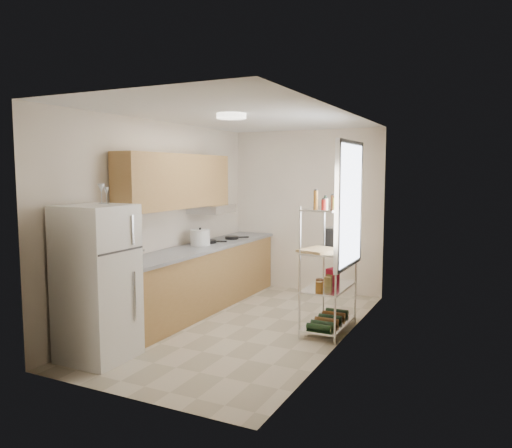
# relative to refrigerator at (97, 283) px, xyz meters

# --- Properties ---
(room) EXTENTS (2.52, 4.42, 2.62)m
(room) POSITION_rel_refrigerator_xyz_m (0.87, 1.60, 0.50)
(room) COLOR beige
(room) RESTS_ON ground
(counter_run) EXTENTS (0.63, 3.51, 0.90)m
(counter_run) POSITION_rel_refrigerator_xyz_m (-0.05, 2.04, -0.35)
(counter_run) COLOR #A87D47
(counter_run) RESTS_ON ground
(upper_cabinets) EXTENTS (0.33, 2.20, 0.72)m
(upper_cabinets) POSITION_rel_refrigerator_xyz_m (-0.18, 1.70, 1.01)
(upper_cabinets) COLOR #A87D47
(upper_cabinets) RESTS_ON room
(range_hood) EXTENTS (0.50, 0.60, 0.12)m
(range_hood) POSITION_rel_refrigerator_xyz_m (-0.13, 2.50, 0.59)
(range_hood) COLOR #B7BABC
(range_hood) RESTS_ON room
(window) EXTENTS (0.06, 1.00, 1.46)m
(window) POSITION_rel_refrigerator_xyz_m (2.10, 1.95, 0.75)
(window) COLOR white
(window) RESTS_ON room
(bakers_rack) EXTENTS (0.45, 0.90, 1.73)m
(bakers_rack) POSITION_rel_refrigerator_xyz_m (1.88, 1.90, 0.31)
(bakers_rack) COLOR silver
(bakers_rack) RESTS_ON ground
(ceiling_dome) EXTENTS (0.34, 0.34, 0.05)m
(ceiling_dome) POSITION_rel_refrigerator_xyz_m (0.87, 1.30, 1.77)
(ceiling_dome) COLOR white
(ceiling_dome) RESTS_ON room
(refrigerator) EXTENTS (0.66, 0.66, 1.60)m
(refrigerator) POSITION_rel_refrigerator_xyz_m (0.00, 0.00, 0.00)
(refrigerator) COLOR white
(refrigerator) RESTS_ON ground
(wine_glass_a) EXTENTS (0.08, 0.08, 0.21)m
(wine_glass_a) POSITION_rel_refrigerator_xyz_m (-0.04, 0.15, 0.91)
(wine_glass_a) COLOR silver
(wine_glass_a) RESTS_ON refrigerator
(wine_glass_b) EXTENTS (0.06, 0.06, 0.18)m
(wine_glass_b) POSITION_rel_refrigerator_xyz_m (0.03, 0.14, 0.89)
(wine_glass_b) COLOR silver
(wine_glass_b) RESTS_ON refrigerator
(rice_cooker) EXTENTS (0.27, 0.27, 0.22)m
(rice_cooker) POSITION_rel_refrigerator_xyz_m (-0.09, 2.12, 0.21)
(rice_cooker) COLOR silver
(rice_cooker) RESTS_ON counter_run
(frying_pan_large) EXTENTS (0.31, 0.31, 0.04)m
(frying_pan_large) POSITION_rel_refrigerator_xyz_m (-0.11, 2.36, 0.12)
(frying_pan_large) COLOR black
(frying_pan_large) RESTS_ON counter_run
(frying_pan_small) EXTENTS (0.29, 0.29, 0.04)m
(frying_pan_small) POSITION_rel_refrigerator_xyz_m (-0.01, 2.89, 0.12)
(frying_pan_small) COLOR black
(frying_pan_small) RESTS_ON counter_run
(cutting_board) EXTENTS (0.46, 0.53, 0.03)m
(cutting_board) POSITION_rel_refrigerator_xyz_m (1.82, 1.68, 0.23)
(cutting_board) COLOR tan
(cutting_board) RESTS_ON bakers_rack
(espresso_machine) EXTENTS (0.19, 0.25, 0.25)m
(espresso_machine) POSITION_rel_refrigerator_xyz_m (1.89, 2.08, 0.34)
(espresso_machine) COLOR black
(espresso_machine) RESTS_ON bakers_rack
(storage_bag) EXTENTS (0.15, 0.18, 0.17)m
(storage_bag) POSITION_rel_refrigerator_xyz_m (1.85, 2.12, -0.15)
(storage_bag) COLOR maroon
(storage_bag) RESTS_ON bakers_rack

